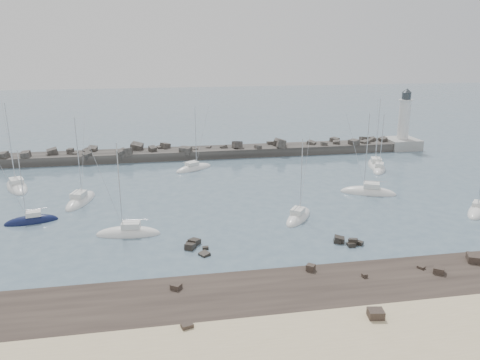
# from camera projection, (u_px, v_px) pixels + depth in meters

# --- Properties ---
(ground) EXTENTS (400.00, 400.00, 0.00)m
(ground) POSITION_uv_depth(u_px,v_px,m) (227.00, 220.00, 65.43)
(ground) COLOR #4A6274
(ground) RESTS_ON ground
(rock_shelf) EXTENTS (140.00, 12.00, 1.87)m
(rock_shelf) POSITION_uv_depth(u_px,v_px,m) (261.00, 302.00, 44.66)
(rock_shelf) COLOR #2B221D
(rock_shelf) RESTS_ON ground
(rock_cluster_near) EXTENTS (3.07, 4.93, 1.39)m
(rock_cluster_near) POSITION_uv_depth(u_px,v_px,m) (194.00, 247.00, 56.46)
(rock_cluster_near) COLOR black
(rock_cluster_near) RESTS_ON ground
(rock_cluster_far) EXTENTS (3.61, 2.63, 1.34)m
(rock_cluster_far) POSITION_uv_depth(u_px,v_px,m) (347.00, 243.00, 57.58)
(rock_cluster_far) COLOR black
(rock_cluster_far) RESTS_ON ground
(breakwater) EXTENTS (115.00, 7.13, 5.18)m
(breakwater) POSITION_uv_depth(u_px,v_px,m) (168.00, 157.00, 100.01)
(breakwater) COLOR #322F2D
(breakwater) RESTS_ON ground
(lighthouse) EXTENTS (7.00, 7.00, 14.60)m
(lighthouse) POSITION_uv_depth(u_px,v_px,m) (403.00, 135.00, 108.36)
(lighthouse) COLOR #969691
(lighthouse) RESTS_ON ground
(sailboat_1) EXTENTS (6.64, 10.29, 15.56)m
(sailboat_1) POSITION_uv_depth(u_px,v_px,m) (17.00, 187.00, 79.58)
(sailboat_1) COLOR white
(sailboat_1) RESTS_ON ground
(sailboat_2) EXTENTS (7.24, 3.56, 11.18)m
(sailboat_2) POSITION_uv_depth(u_px,v_px,m) (32.00, 221.00, 64.50)
(sailboat_2) COLOR #0E153A
(sailboat_2) RESTS_ON ground
(sailboat_3) EXTENTS (5.11, 9.38, 14.26)m
(sailboat_3) POSITION_uv_depth(u_px,v_px,m) (81.00, 201.00, 72.52)
(sailboat_3) COLOR white
(sailboat_3) RESTS_ON ground
(sailboat_4) EXTENTS (8.37, 6.64, 13.11)m
(sailboat_4) POSITION_uv_depth(u_px,v_px,m) (194.00, 169.00, 91.20)
(sailboat_4) COLOR white
(sailboat_4) RESTS_ON ground
(sailboat_5) EXTENTS (8.50, 3.48, 13.20)m
(sailboat_5) POSITION_uv_depth(u_px,v_px,m) (128.00, 234.00, 60.31)
(sailboat_5) COLOR white
(sailboat_5) RESTS_ON ground
(sailboat_6) EXTENTS (6.44, 7.62, 12.30)m
(sailboat_6) POSITION_uv_depth(u_px,v_px,m) (298.00, 218.00, 65.86)
(sailboat_6) COLOR white
(sailboat_6) RESTS_ON ground
(sailboat_7) EXTENTS (9.31, 6.19, 14.28)m
(sailboat_7) POSITION_uv_depth(u_px,v_px,m) (368.00, 193.00, 76.70)
(sailboat_7) COLOR white
(sailboat_7) RESTS_ON ground
(sailboat_8) EXTENTS (5.52, 9.57, 14.55)m
(sailboat_8) POSITION_uv_depth(u_px,v_px,m) (375.00, 166.00, 93.38)
(sailboat_8) COLOR white
(sailboat_8) RESTS_ON ground
(sailboat_9) EXTENTS (7.14, 7.17, 12.25)m
(sailboat_9) POSITION_uv_depth(u_px,v_px,m) (477.00, 212.00, 68.22)
(sailboat_9) COLOR white
(sailboat_9) RESTS_ON ground
(sailboat_10) EXTENTS (5.64, 7.48, 11.73)m
(sailboat_10) POSITION_uv_depth(u_px,v_px,m) (379.00, 170.00, 90.48)
(sailboat_10) COLOR white
(sailboat_10) RESTS_ON ground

